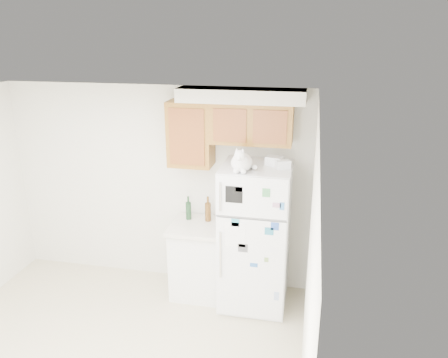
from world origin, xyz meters
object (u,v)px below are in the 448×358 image
(bottle_amber, at_px, (208,209))
(base_counter, at_px, (199,258))
(refrigerator, at_px, (255,237))
(cat, at_px, (241,162))
(bottle_green, at_px, (188,208))
(storage_box_back, at_px, (275,161))
(storage_box_front, at_px, (283,164))

(bottle_amber, bearing_deg, base_counter, -128.18)
(refrigerator, distance_m, cat, 0.99)
(base_counter, distance_m, cat, 1.48)
(base_counter, bearing_deg, refrigerator, -6.09)
(cat, bearing_deg, bottle_green, 150.05)
(refrigerator, distance_m, bottle_green, 0.89)
(refrigerator, bearing_deg, storage_box_back, 21.58)
(bottle_green, bearing_deg, bottle_amber, -1.02)
(refrigerator, height_order, storage_box_front, storage_box_front)
(base_counter, bearing_deg, storage_box_front, -4.98)
(bottle_amber, bearing_deg, refrigerator, -17.84)
(cat, distance_m, bottle_green, 1.10)
(cat, xyz_separation_m, bottle_amber, (-0.46, 0.40, -0.73))
(storage_box_back, xyz_separation_m, bottle_amber, (-0.78, 0.12, -0.68))
(base_counter, xyz_separation_m, storage_box_back, (0.87, -0.00, 1.29))
(refrigerator, xyz_separation_m, bottle_amber, (-0.60, 0.19, 0.22))
(base_counter, height_order, storage_box_back, storage_box_back)
(cat, bearing_deg, base_counter, 152.93)
(storage_box_back, xyz_separation_m, storage_box_front, (0.09, -0.08, -0.01))
(cat, xyz_separation_m, bottle_green, (-0.71, 0.41, -0.74))
(storage_box_back, height_order, bottle_green, storage_box_back)
(refrigerator, bearing_deg, bottle_green, 166.84)
(cat, distance_m, storage_box_back, 0.43)
(refrigerator, xyz_separation_m, storage_box_back, (0.18, 0.07, 0.90))
(bottle_amber, bearing_deg, storage_box_back, -8.66)
(cat, bearing_deg, refrigerator, 57.52)
(cat, xyz_separation_m, storage_box_back, (0.32, 0.28, -0.05))
(refrigerator, relative_size, bottle_amber, 5.49)
(refrigerator, relative_size, storage_box_front, 11.33)
(bottle_amber, bearing_deg, bottle_green, 178.98)
(cat, relative_size, storage_box_front, 2.66)
(storage_box_back, height_order, bottle_amber, storage_box_back)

